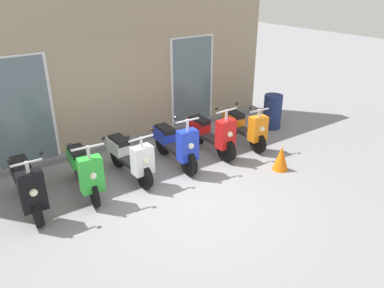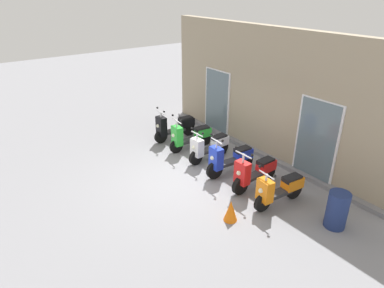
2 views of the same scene
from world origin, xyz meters
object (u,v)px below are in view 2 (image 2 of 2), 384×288
at_px(scooter_green, 190,136).
at_px(scooter_blue, 230,159).
at_px(scooter_black, 174,127).
at_px(scooter_orange, 279,189).
at_px(trash_bin, 337,210).
at_px(scooter_red, 254,172).
at_px(traffic_cone, 231,211).
at_px(scooter_white, 209,146).

xyz_separation_m(scooter_green, scooter_blue, (1.93, -0.01, -0.01)).
distance_m(scooter_black, scooter_orange, 4.76).
relative_size(scooter_black, scooter_blue, 0.98).
xyz_separation_m(scooter_orange, trash_bin, (1.31, 0.38, -0.01)).
height_order(scooter_blue, scooter_red, scooter_blue).
xyz_separation_m(scooter_green, trash_bin, (5.10, 0.30, -0.05)).
distance_m(scooter_green, scooter_blue, 1.93).
xyz_separation_m(scooter_orange, traffic_cone, (-0.24, -1.36, -0.19)).
bearing_deg(traffic_cone, scooter_green, 157.88).
height_order(scooter_black, traffic_cone, scooter_black).
bearing_deg(scooter_orange, trash_bin, 16.17).
xyz_separation_m(scooter_black, scooter_green, (0.97, -0.02, 0.01)).
bearing_deg(scooter_orange, scooter_white, 177.29).
xyz_separation_m(scooter_black, scooter_red, (3.85, -0.02, -0.01)).
xyz_separation_m(scooter_green, scooter_white, (0.92, 0.05, -0.03)).
bearing_deg(traffic_cone, scooter_blue, 138.55).
height_order(scooter_black, scooter_white, scooter_black).
relative_size(scooter_blue, traffic_cone, 3.14).
relative_size(scooter_black, scooter_orange, 1.06).
bearing_deg(trash_bin, scooter_orange, -163.83).
xyz_separation_m(scooter_black, traffic_cone, (4.52, -1.46, -0.22)).
relative_size(scooter_green, trash_bin, 1.78).
distance_m(scooter_red, trash_bin, 2.24).
bearing_deg(scooter_black, scooter_blue, -0.70).
xyz_separation_m(scooter_white, scooter_blue, (1.01, -0.06, 0.02)).
bearing_deg(scooter_blue, traffic_cone, -41.45).
bearing_deg(scooter_blue, trash_bin, 5.57).
bearing_deg(scooter_blue, scooter_white, 176.35).
bearing_deg(scooter_blue, scooter_green, 179.59).
bearing_deg(scooter_green, scooter_black, 178.73).
xyz_separation_m(scooter_blue, scooter_red, (0.94, 0.01, -0.01)).
relative_size(scooter_white, trash_bin, 1.76).
bearing_deg(scooter_white, traffic_cone, -29.62).
bearing_deg(scooter_orange, scooter_black, 178.71).
distance_m(scooter_white, scooter_red, 1.95).
distance_m(scooter_blue, scooter_orange, 1.86).
distance_m(scooter_green, scooter_red, 2.87).
bearing_deg(scooter_white, scooter_red, -1.48).
bearing_deg(trash_bin, scooter_red, -172.44).
bearing_deg(scooter_blue, scooter_red, 0.85).
distance_m(scooter_black, scooter_red, 3.85).
distance_m(scooter_white, traffic_cone, 3.03).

